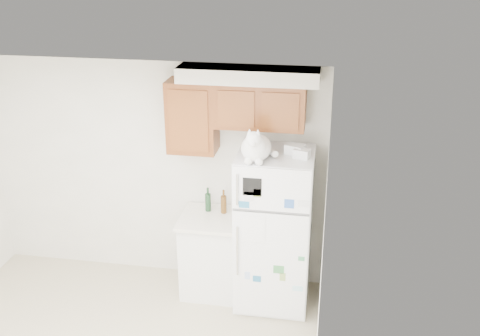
% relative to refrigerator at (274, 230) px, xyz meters
% --- Properties ---
extents(room_shell, '(3.84, 4.04, 2.52)m').
position_rel_refrigerator_xyz_m(room_shell, '(-1.27, -1.36, 0.82)').
color(room_shell, silver).
rests_on(room_shell, ground_plane).
extents(refrigerator, '(0.76, 0.78, 1.70)m').
position_rel_refrigerator_xyz_m(refrigerator, '(0.00, 0.00, 0.00)').
color(refrigerator, white).
rests_on(refrigerator, ground_plane).
extents(base_counter, '(0.64, 0.64, 0.92)m').
position_rel_refrigerator_xyz_m(base_counter, '(-0.69, 0.07, -0.39)').
color(base_counter, white).
rests_on(base_counter, ground_plane).
extents(cat, '(0.36, 0.52, 0.37)m').
position_rel_refrigerator_xyz_m(cat, '(-0.17, -0.21, 0.99)').
color(cat, white).
rests_on(cat, refrigerator).
extents(storage_box_back, '(0.21, 0.19, 0.10)m').
position_rel_refrigerator_xyz_m(storage_box_back, '(0.18, 0.02, 0.90)').
color(storage_box_back, white).
rests_on(storage_box_back, refrigerator).
extents(storage_box_front, '(0.17, 0.15, 0.09)m').
position_rel_refrigerator_xyz_m(storage_box_front, '(0.26, -0.06, 0.89)').
color(storage_box_front, white).
rests_on(storage_box_front, refrigerator).
extents(bottle_green, '(0.06, 0.06, 0.27)m').
position_rel_refrigerator_xyz_m(bottle_green, '(-0.74, 0.20, 0.20)').
color(bottle_green, '#19381E').
rests_on(bottle_green, base_counter).
extents(bottle_amber, '(0.06, 0.06, 0.27)m').
position_rel_refrigerator_xyz_m(bottle_amber, '(-0.57, 0.17, 0.20)').
color(bottle_amber, '#593814').
rests_on(bottle_amber, base_counter).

